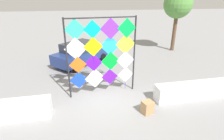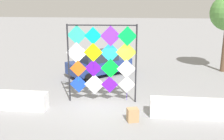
# 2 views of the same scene
# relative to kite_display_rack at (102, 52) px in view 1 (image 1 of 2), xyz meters

# --- Properties ---
(ground) EXTENTS (120.00, 120.00, 0.00)m
(ground) POSITION_rel_kite_display_rack_xyz_m (-0.03, -0.71, -2.04)
(ground) COLOR gray
(plaza_ledge_right) EXTENTS (4.50, 0.63, 0.73)m
(plaza_ledge_right) POSITION_rel_kite_display_rack_xyz_m (4.40, -1.24, -1.67)
(plaza_ledge_right) COLOR white
(plaza_ledge_right) RESTS_ON ground
(kite_display_rack) EXTENTS (3.15, 0.27, 3.55)m
(kite_display_rack) POSITION_rel_kite_display_rack_xyz_m (0.00, 0.00, 0.00)
(kite_display_rack) COLOR #232328
(kite_display_rack) RESTS_ON ground
(parked_car) EXTENTS (3.99, 3.90, 1.52)m
(parked_car) POSITION_rel_kite_display_rack_xyz_m (-0.86, 4.30, -1.27)
(parked_car) COLOR navy
(parked_car) RESTS_ON ground
(cardboard_box_large) EXTENTS (0.51, 0.46, 0.52)m
(cardboard_box_large) POSITION_rel_kite_display_rack_xyz_m (1.47, -1.92, -1.78)
(cardboard_box_large) COLOR tan
(cardboard_box_large) RESTS_ON ground
(tree_palm_like) EXTENTS (2.26, 2.29, 4.92)m
(tree_palm_like) POSITION_rel_kite_display_rack_xyz_m (7.12, 6.24, 1.73)
(tree_palm_like) COLOR brown
(tree_palm_like) RESTS_ON ground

